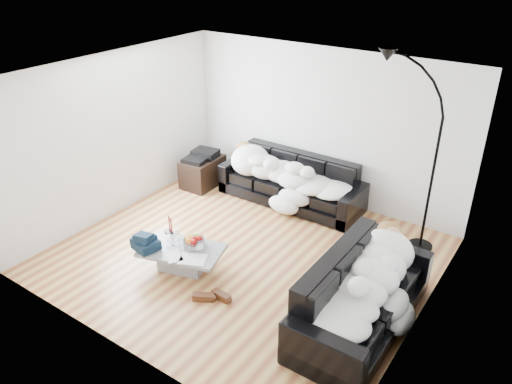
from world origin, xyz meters
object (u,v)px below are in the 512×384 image
Objects in this scene: fruit_bowl at (194,241)px; wine_glass_b at (167,235)px; sofa_back at (291,180)px; candle_left at (169,224)px; sleeper_back at (290,170)px; shoes at (212,296)px; stereo at (202,155)px; wine_glass_a at (178,235)px; coffee_table at (182,258)px; floor_lamp at (433,171)px; av_cabinet at (203,172)px; sleeper_right at (365,279)px; candle_right at (171,226)px; sofa_right at (363,294)px; wine_glass_c at (174,240)px.

wine_glass_b is at bearing -168.26° from fruit_bowl.
sofa_back is 9.46× the size of candle_left.
sleeper_back reaches higher than shoes.
stereo reaches higher than shoes.
wine_glass_b is 0.38× the size of shoes.
coffee_table is at bearing -36.43° from wine_glass_a.
sleeper_back is at bearing 73.70° from candle_left.
wine_glass_b is at bearing -131.90° from floor_lamp.
fruit_bowl is at bearing 51.64° from coffee_table.
stereo is (-1.26, 2.02, 0.20)m from wine_glass_a.
wine_glass_a is 0.27m from candle_left.
av_cabinet is (-1.67, -0.30, -0.37)m from sleeper_back.
av_cabinet is (-3.93, 1.80, -0.38)m from sleeper_right.
av_cabinet is (-1.26, 2.02, -0.13)m from wine_glass_a.
coffee_table is 0.52m from candle_right.
candle_left reaches higher than av_cabinet.
sofa_back is 1.33× the size of sleeper_right.
wine_glass_a is 0.19× the size of av_cabinet.
floor_lamp reaches higher than wine_glass_a.
sleeper_right is 4.17× the size of shoes.
fruit_bowl is 0.66× the size of stereo.
wine_glass_b is 0.65× the size of candle_right.
fruit_bowl is at bearing -8.55° from candle_right.
sleeper_right is at bearing 5.50° from fruit_bowl.
sofa_right is at bearing -42.88° from sleeper_back.
candle_right is at bearing 93.12° from sleeper_right.
sleeper_right is at bearing -26.50° from av_cabinet.
wine_glass_a is at bearing -99.98° from sleeper_back.
fruit_bowl reaches higher than wine_glass_c.
floor_lamp reaches higher than sleeper_back.
fruit_bowl is at bearing 95.50° from sleeper_right.
sofa_back is 1.71m from stereo.
floor_lamp is at bearing 43.54° from coffee_table.
candle_left is 0.34× the size of av_cabinet.
av_cabinet is (-1.01, 1.93, -0.19)m from candle_left.
wine_glass_b is 0.64× the size of candle_left.
sleeper_back reaches higher than wine_glass_a.
sleeper_right is at bearing 2.64° from candle_left.
floor_lamp is (3.98, 0.24, 0.96)m from av_cabinet.
sofa_back is at bearing 81.81° from wine_glass_c.
wine_glass_b is 0.97× the size of wine_glass_c.
sofa_right is 2.19m from floor_lamp.
coffee_table is at bearing -95.07° from sleeper_back.
coffee_table is at bearing -29.41° from candle_right.
wine_glass_a is at bearing 179.55° from fruit_bowl.
candle_left is at bearing 137.22° from shoes.
fruit_bowl is at bearing 27.40° from wine_glass_c.
shoes is 3.31m from av_cabinet.
candle_right is at bearing 136.98° from shoes.
stereo is (0.00, 0.00, 0.33)m from av_cabinet.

